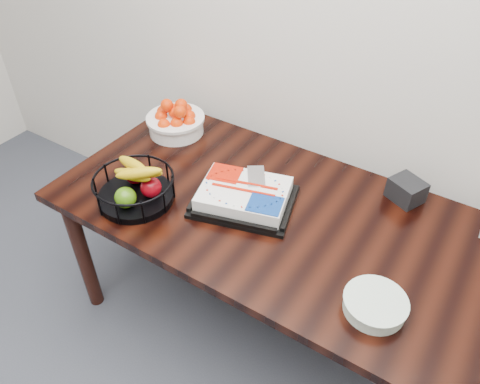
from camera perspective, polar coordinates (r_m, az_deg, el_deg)
The scene contains 6 objects.
table at distance 1.92m, azimuth 4.27°, elevation -4.23°, with size 1.80×0.90×0.75m.
cake_tray at distance 1.87m, azimuth 0.51°, elevation -0.50°, with size 0.46×0.41×0.08m.
tangerine_bowl at distance 2.30m, azimuth -7.88°, elevation 8.86°, with size 0.28×0.28×0.18m.
fruit_basket at distance 1.91m, azimuth -12.78°, elevation 0.72°, with size 0.33×0.33×0.17m.
plate_stack at distance 1.58m, azimuth 16.11°, elevation -13.07°, with size 0.21×0.21×0.05m.
napkin_box at distance 2.00m, azimuth 19.63°, elevation 0.21°, with size 0.13×0.11×0.09m, color black.
Camera 1 is at (0.62, 0.77, 2.00)m, focal length 35.00 mm.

